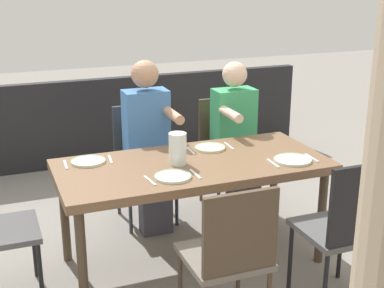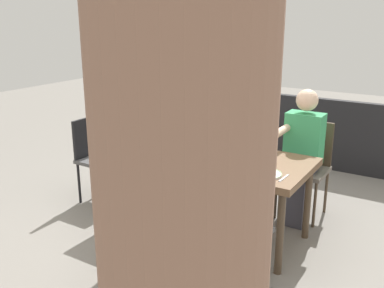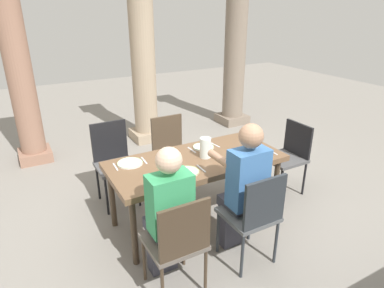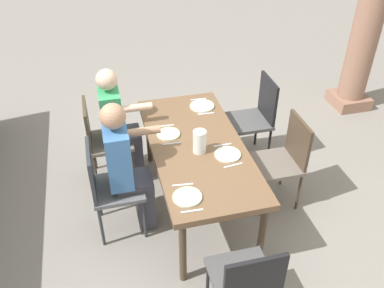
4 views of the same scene
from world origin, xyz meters
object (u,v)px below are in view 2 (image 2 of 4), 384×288
at_px(plate_0, 265,174).
at_px(plate_2, 173,155).
at_px(water_pitcher, 198,141).
at_px(dining_table, 207,161).
at_px(diner_woman_green, 230,138).
at_px(diner_man_white, 301,153).
at_px(chair_west_south, 306,162).
at_px(plate_3, 164,135).
at_px(chair_mid_south, 237,149).
at_px(chair_west_north, 228,229).
at_px(stone_column_near, 184,273).
at_px(plate_1, 241,150).
at_px(chair_mid_north, 140,208).
at_px(chair_head_east, 98,153).

bearing_deg(plate_0, plate_2, -0.15).
bearing_deg(water_pitcher, dining_table, 176.07).
xyz_separation_m(diner_woman_green, diner_man_white, (-0.74, 0.01, -0.03)).
bearing_deg(diner_woman_green, water_pitcher, 90.14).
xyz_separation_m(chair_west_south, plate_3, (1.29, 0.58, 0.21)).
xyz_separation_m(chair_mid_south, plate_3, (0.54, 0.58, 0.21)).
xyz_separation_m(chair_west_north, stone_column_near, (-0.75, 1.70, 0.87)).
bearing_deg(plate_3, chair_west_north, 139.89).
relative_size(chair_west_north, plate_1, 4.29).
height_order(dining_table, water_pitcher, water_pitcher).
bearing_deg(chair_mid_north, plate_3, -63.35).
xyz_separation_m(chair_west_north, chair_west_south, (0.00, -1.67, -0.02)).
bearing_deg(diner_man_white, plate_3, 16.98).
distance_m(stone_column_near, water_pitcher, 3.01).
bearing_deg(chair_west_south, dining_table, 52.56).
bearing_deg(diner_man_white, plate_0, 90.24).
relative_size(chair_head_east, diner_man_white, 0.70).
distance_m(chair_head_east, water_pitcher, 1.26).
height_order(chair_west_north, plate_0, chair_west_north).
distance_m(dining_table, diner_woman_green, 0.66).
height_order(chair_mid_south, diner_man_white, diner_man_white).
bearing_deg(plate_0, water_pitcher, -17.01).
height_order(dining_table, plate_3, plate_3).
height_order(chair_mid_south, diner_woman_green, diner_woman_green).
distance_m(chair_west_south, chair_mid_north, 1.83).
xyz_separation_m(plate_1, plate_2, (0.44, 0.44, -0.00)).
relative_size(chair_mid_south, chair_head_east, 1.05).
bearing_deg(water_pitcher, diner_woman_green, -89.86).
bearing_deg(chair_head_east, plate_0, 173.61).
xyz_separation_m(chair_head_east, diner_woman_green, (-1.22, -0.65, 0.19)).
relative_size(chair_west_south, plate_3, 3.96).
bearing_deg(chair_mid_south, stone_column_near, 113.97).
relative_size(chair_west_north, plate_0, 3.78).
xyz_separation_m(plate_0, plate_1, (0.42, -0.44, 0.00)).
relative_size(diner_woman_green, diner_man_white, 1.04).
bearing_deg(chair_west_north, diner_woman_green, -63.51).
bearing_deg(dining_table, diner_man_white, -134.59).
height_order(dining_table, diner_woman_green, diner_woman_green).
bearing_deg(chair_mid_south, diner_woman_green, 90.92).
height_order(stone_column_near, plate_3, stone_column_near).
bearing_deg(chair_mid_north, chair_head_east, -34.47).
height_order(dining_table, plate_1, plate_1).
height_order(chair_mid_north, plate_0, chair_mid_north).
height_order(diner_man_white, plate_3, diner_man_white).
xyz_separation_m(chair_mid_north, plate_0, (-0.75, -0.61, 0.22)).
bearing_deg(plate_3, plate_0, 159.97).
height_order(diner_man_white, plate_1, diner_man_white).
distance_m(diner_woman_green, plate_1, 0.54).
height_order(chair_west_south, plate_3, chair_west_south).
xyz_separation_m(chair_west_north, chair_mid_south, (0.75, -1.67, -0.02)).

